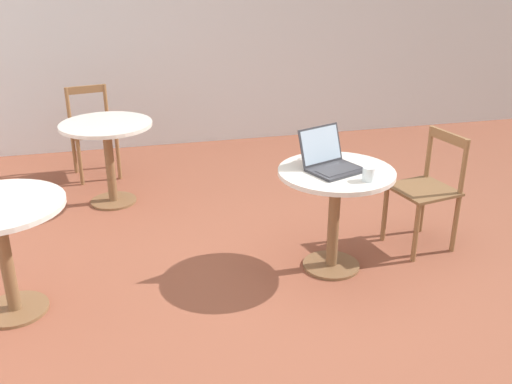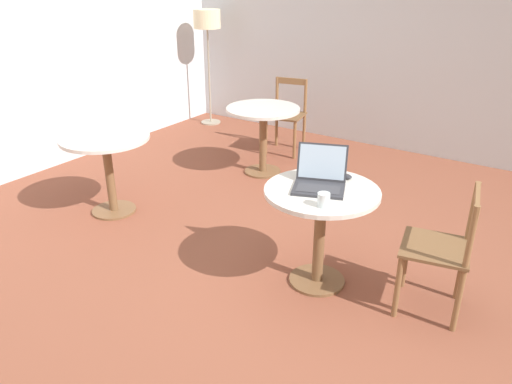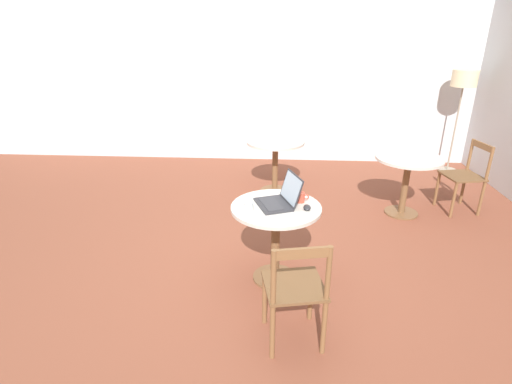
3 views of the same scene
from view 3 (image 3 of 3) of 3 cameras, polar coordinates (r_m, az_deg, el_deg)
name	(u,v)px [view 3 (image 3 of 3)]	position (r m, az deg, el deg)	size (l,w,h in m)	color
ground_plane	(254,263)	(3.84, -0.26, -10.11)	(16.00, 16.00, 0.00)	brown
wall_back	(268,76)	(6.50, 1.68, 16.20)	(9.40, 0.06, 2.70)	silver
cafe_table_near	(276,223)	(3.36, 2.84, -4.45)	(0.75, 0.75, 0.70)	brown
cafe_table_mid	(407,170)	(4.91, 20.83, 2.94)	(0.75, 0.75, 0.70)	brown
cafe_table_far	(275,152)	(5.25, 2.77, 5.68)	(0.75, 0.75, 0.70)	brown
chair_near_front	(295,290)	(2.78, 5.62, -13.81)	(0.47, 0.47, 0.84)	brown
chair_mid_right	(465,177)	(5.33, 27.72, 1.95)	(0.47, 0.47, 0.84)	brown
floor_lamp	(464,84)	(6.62, 27.54, 13.52)	(0.35, 0.35, 1.51)	#9E937F
laptop	(279,199)	(3.31, 3.32, -1.01)	(0.42, 0.42, 0.25)	#2D2D33
mouse	(307,207)	(3.26, 7.31, -2.20)	(0.06, 0.10, 0.03)	#2D2D33
mug	(301,197)	(3.38, 6.39, -0.75)	(0.11, 0.08, 0.09)	#C64C38
drinking_glass	(249,207)	(3.18, -1.07, -2.14)	(0.08, 0.08, 0.09)	silver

